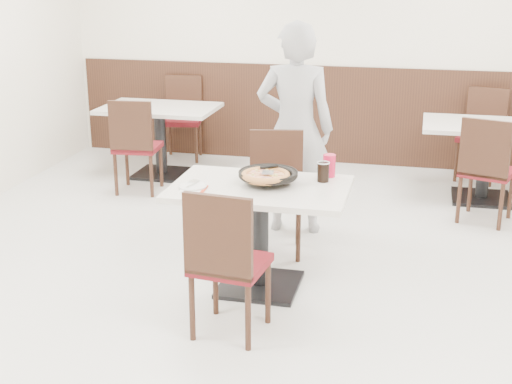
% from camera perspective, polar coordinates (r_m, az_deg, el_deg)
% --- Properties ---
extents(floor, '(7.00, 7.00, 0.00)m').
position_cam_1_polar(floor, '(5.07, 0.25, -7.76)').
color(floor, beige).
rests_on(floor, ground).
extents(wall_back, '(6.00, 0.04, 2.80)m').
position_cam_1_polar(wall_back, '(8.06, 6.03, 12.12)').
color(wall_back, silver).
rests_on(wall_back, floor).
extents(wainscot_back, '(5.90, 0.03, 1.10)m').
position_cam_1_polar(wainscot_back, '(8.17, 5.82, 6.16)').
color(wainscot_back, black).
rests_on(wainscot_back, floor).
extents(main_table, '(1.25, 0.87, 0.75)m').
position_cam_1_polar(main_table, '(4.96, 0.32, -3.65)').
color(main_table, silver).
rests_on(main_table, floor).
extents(chair_near, '(0.47, 0.47, 0.95)m').
position_cam_1_polar(chair_near, '(4.33, -2.05, -5.51)').
color(chair_near, black).
rests_on(chair_near, floor).
extents(chair_far, '(0.49, 0.49, 0.95)m').
position_cam_1_polar(chair_far, '(5.53, 1.57, -0.26)').
color(chair_far, black).
rests_on(chair_far, floor).
extents(trivet, '(0.13, 0.13, 0.04)m').
position_cam_1_polar(trivet, '(4.86, 1.03, 0.82)').
color(trivet, black).
rests_on(trivet, main_table).
extents(pizza_pan, '(0.37, 0.37, 0.01)m').
position_cam_1_polar(pizza_pan, '(4.87, 0.98, 1.14)').
color(pizza_pan, black).
rests_on(pizza_pan, trivet).
extents(pizza, '(0.31, 0.31, 0.02)m').
position_cam_1_polar(pizza, '(4.81, 0.78, 1.16)').
color(pizza, tan).
rests_on(pizza, pizza_pan).
extents(pizza_server, '(0.09, 0.11, 0.00)m').
position_cam_1_polar(pizza_server, '(4.82, 0.95, 1.58)').
color(pizza_server, silver).
rests_on(pizza_server, pizza).
extents(napkin, '(0.17, 0.17, 0.00)m').
position_cam_1_polar(napkin, '(4.79, -5.01, 0.29)').
color(napkin, white).
rests_on(napkin, main_table).
extents(side_plate, '(0.20, 0.20, 0.01)m').
position_cam_1_polar(side_plate, '(4.81, -5.09, 0.45)').
color(side_plate, silver).
rests_on(side_plate, napkin).
extents(fork, '(0.05, 0.15, 0.00)m').
position_cam_1_polar(fork, '(4.82, -5.08, 0.61)').
color(fork, silver).
rests_on(fork, side_plate).
extents(cola_glass, '(0.09, 0.09, 0.13)m').
position_cam_1_polar(cola_glass, '(4.94, 5.40, 1.57)').
color(cola_glass, black).
rests_on(cola_glass, main_table).
extents(red_cup, '(0.09, 0.09, 0.16)m').
position_cam_1_polar(red_cup, '(5.05, 5.88, 2.12)').
color(red_cup, '#BC1135').
rests_on(red_cup, main_table).
extents(diner_person, '(0.67, 0.47, 1.77)m').
position_cam_1_polar(diner_person, '(5.93, 3.14, 5.07)').
color(diner_person, '#A1A2A6').
rests_on(diner_person, floor).
extents(bg_table_left, '(1.27, 0.90, 0.75)m').
position_cam_1_polar(bg_table_left, '(7.71, -7.65, 4.05)').
color(bg_table_left, silver).
rests_on(bg_table_left, floor).
extents(bg_chair_left_near, '(0.46, 0.46, 0.95)m').
position_cam_1_polar(bg_chair_left_near, '(7.16, -9.46, 3.73)').
color(bg_chair_left_near, black).
rests_on(bg_chair_left_near, floor).
extents(bg_chair_left_far, '(0.49, 0.49, 0.95)m').
position_cam_1_polar(bg_chair_left_far, '(8.31, -5.92, 5.83)').
color(bg_chair_left_far, black).
rests_on(bg_chair_left_far, floor).
extents(bg_table_right, '(1.27, 0.92, 0.75)m').
position_cam_1_polar(bg_table_right, '(7.16, 17.81, 2.29)').
color(bg_table_right, silver).
rests_on(bg_table_right, floor).
extents(bg_chair_right_near, '(0.53, 0.53, 0.95)m').
position_cam_1_polar(bg_chair_right_near, '(6.54, 18.06, 1.74)').
color(bg_chair_right_near, black).
rests_on(bg_chair_right_near, floor).
extents(bg_chair_right_far, '(0.53, 0.53, 0.95)m').
position_cam_1_polar(bg_chair_right_far, '(7.80, 17.52, 4.29)').
color(bg_chair_right_far, black).
rests_on(bg_chair_right_far, floor).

